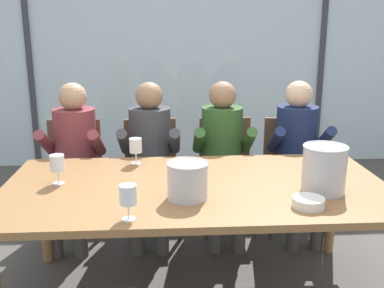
{
  "coord_description": "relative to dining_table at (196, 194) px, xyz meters",
  "views": [
    {
      "loc": [
        -0.18,
        -2.46,
        1.63
      ],
      "look_at": [
        0.0,
        0.35,
        0.88
      ],
      "focal_mm": 41.97,
      "sensor_mm": 36.0,
      "label": 1
    }
  ],
  "objects": [
    {
      "name": "ground",
      "position": [
        0.0,
        1.0,
        -0.66
      ],
      "size": [
        14.0,
        14.0,
        0.0
      ],
      "primitive_type": "plane",
      "color": "#4C4742"
    },
    {
      "name": "window_glass_panel",
      "position": [
        0.0,
        2.77,
        0.64
      ],
      "size": [
        7.44,
        0.03,
        2.6
      ],
      "primitive_type": "cube",
      "color": "silver",
      "rests_on": "ground"
    },
    {
      "name": "window_mullion_left",
      "position": [
        -1.67,
        2.75,
        0.64
      ],
      "size": [
        0.06,
        0.06,
        2.6
      ],
      "primitive_type": "cube",
      "color": "#38383D",
      "rests_on": "ground"
    },
    {
      "name": "window_mullion_right",
      "position": [
        1.67,
        2.75,
        0.64
      ],
      "size": [
        0.06,
        0.06,
        2.6
      ],
      "primitive_type": "cube",
      "color": "#38383D",
      "rests_on": "ground"
    },
    {
      "name": "hillside_vineyard",
      "position": [
        0.0,
        7.02,
        0.38
      ],
      "size": [
        13.44,
        2.4,
        2.09
      ],
      "primitive_type": "cube",
      "color": "#386633",
      "rests_on": "ground"
    },
    {
      "name": "dining_table",
      "position": [
        0.0,
        0.0,
        0.0
      ],
      "size": [
        2.24,
        1.15,
        0.73
      ],
      "color": "olive",
      "rests_on": "ground"
    },
    {
      "name": "chair_near_curtain",
      "position": [
        -0.9,
        1.01,
        -0.14
      ],
      "size": [
        0.44,
        0.44,
        0.89
      ],
      "rotation": [
        0.0,
        0.0,
        0.0
      ],
      "color": "brown",
      "rests_on": "ground"
    },
    {
      "name": "chair_left_of_center",
      "position": [
        -0.28,
        0.99,
        -0.14
      ],
      "size": [
        0.48,
        0.48,
        0.89
      ],
      "rotation": [
        0.0,
        0.0,
        0.1
      ],
      "color": "brown",
      "rests_on": "ground"
    },
    {
      "name": "chair_center",
      "position": [
        0.32,
        1.01,
        -0.14
      ],
      "size": [
        0.44,
        0.44,
        0.89
      ],
      "rotation": [
        0.0,
        0.0,
        0.01
      ],
      "color": "brown",
      "rests_on": "ground"
    },
    {
      "name": "chair_right_of_center",
      "position": [
        0.85,
        0.97,
        -0.14
      ],
      "size": [
        0.47,
        0.47,
        0.89
      ],
      "rotation": [
        0.0,
        0.0,
        -0.08
      ],
      "color": "brown",
      "rests_on": "ground"
    },
    {
      "name": "person_maroon_top",
      "position": [
        -0.86,
        0.85,
        0.03
      ],
      "size": [
        0.48,
        0.62,
        1.21
      ],
      "rotation": [
        0.0,
        0.0,
        -0.05
      ],
      "color": "brown",
      "rests_on": "ground"
    },
    {
      "name": "person_charcoal_jacket",
      "position": [
        -0.29,
        0.85,
        0.03
      ],
      "size": [
        0.47,
        0.62,
        1.21
      ],
      "rotation": [
        0.0,
        0.0,
        -0.02
      ],
      "color": "#38383D",
      "rests_on": "ground"
    },
    {
      "name": "person_olive_shirt",
      "position": [
        0.27,
        0.85,
        0.03
      ],
      "size": [
        0.46,
        0.61,
        1.21
      ],
      "rotation": [
        0.0,
        0.0,
        -0.02
      ],
      "color": "#2D5123",
      "rests_on": "ground"
    },
    {
      "name": "person_navy_polo",
      "position": [
        0.86,
        0.85,
        0.03
      ],
      "size": [
        0.47,
        0.62,
        1.21
      ],
      "rotation": [
        0.0,
        0.0,
        -0.03
      ],
      "color": "#192347",
      "rests_on": "ground"
    },
    {
      "name": "ice_bucket_primary",
      "position": [
        -0.06,
        -0.21,
        0.16
      ],
      "size": [
        0.22,
        0.22,
        0.2
      ],
      "color": "#B7B7BC",
      "rests_on": "dining_table"
    },
    {
      "name": "ice_bucket_secondary",
      "position": [
        0.7,
        -0.16,
        0.2
      ],
      "size": [
        0.25,
        0.25,
        0.27
      ],
      "color": "#B7B7BC",
      "rests_on": "dining_table"
    },
    {
      "name": "tasting_bowl",
      "position": [
        0.55,
        -0.37,
        0.09
      ],
      "size": [
        0.17,
        0.17,
        0.05
      ],
      "primitive_type": "cylinder",
      "color": "silver",
      "rests_on": "dining_table"
    },
    {
      "name": "wine_glass_by_left_taster",
      "position": [
        -0.8,
        0.06,
        0.18
      ],
      "size": [
        0.08,
        0.08,
        0.17
      ],
      "color": "silver",
      "rests_on": "dining_table"
    },
    {
      "name": "wine_glass_near_bucket",
      "position": [
        -0.37,
        0.43,
        0.18
      ],
      "size": [
        0.08,
        0.08,
        0.17
      ],
      "color": "silver",
      "rests_on": "dining_table"
    },
    {
      "name": "wine_glass_center_pour",
      "position": [
        -0.36,
        -0.47,
        0.18
      ],
      "size": [
        0.08,
        0.08,
        0.17
      ],
      "color": "silver",
      "rests_on": "dining_table"
    }
  ]
}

